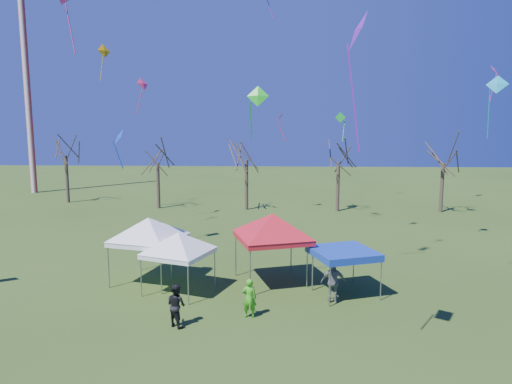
{
  "coord_description": "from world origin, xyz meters",
  "views": [
    {
      "loc": [
        0.58,
        -17.56,
        7.79
      ],
      "look_at": [
        -0.43,
        3.0,
        4.78
      ],
      "focal_mm": 32.0,
      "sensor_mm": 36.0,
      "label": 1
    }
  ],
  "objects_px": {
    "tent_blue": "(343,253)",
    "tree_2": "(246,142)",
    "tree_4": "(444,145)",
    "tree_3": "(339,145)",
    "tent_white_mid": "(178,236)",
    "tent_red": "(273,218)",
    "person_dark": "(176,305)",
    "tree_1": "(157,147)",
    "radio_mast": "(27,84)",
    "tent_white_west": "(148,222)",
    "person_green": "(249,298)",
    "person_grey": "(333,282)",
    "tree_0": "(65,139)"
  },
  "relations": [
    {
      "from": "tree_0",
      "to": "tent_blue",
      "type": "height_order",
      "value": "tree_0"
    },
    {
      "from": "tree_4",
      "to": "person_dark",
      "type": "bearing_deg",
      "value": -127.06
    },
    {
      "from": "tent_white_west",
      "to": "person_grey",
      "type": "relative_size",
      "value": 2.2
    },
    {
      "from": "radio_mast",
      "to": "tree_1",
      "type": "bearing_deg",
      "value": -28.48
    },
    {
      "from": "tent_red",
      "to": "tent_blue",
      "type": "bearing_deg",
      "value": -21.84
    },
    {
      "from": "radio_mast",
      "to": "tent_blue",
      "type": "height_order",
      "value": "radio_mast"
    },
    {
      "from": "tree_1",
      "to": "person_dark",
      "type": "relative_size",
      "value": 4.43
    },
    {
      "from": "tent_red",
      "to": "tent_white_mid",
      "type": "bearing_deg",
      "value": -162.11
    },
    {
      "from": "tree_0",
      "to": "person_green",
      "type": "height_order",
      "value": "tree_0"
    },
    {
      "from": "tent_white_west",
      "to": "person_grey",
      "type": "height_order",
      "value": "tent_white_west"
    },
    {
      "from": "tree_3",
      "to": "tent_red",
      "type": "height_order",
      "value": "tree_3"
    },
    {
      "from": "tree_1",
      "to": "tree_3",
      "type": "relative_size",
      "value": 0.95
    },
    {
      "from": "tree_3",
      "to": "tent_blue",
      "type": "bearing_deg",
      "value": -96.6
    },
    {
      "from": "tree_2",
      "to": "tent_white_west",
      "type": "relative_size",
      "value": 1.97
    },
    {
      "from": "radio_mast",
      "to": "tent_white_west",
      "type": "bearing_deg",
      "value": -53.3
    },
    {
      "from": "tent_white_mid",
      "to": "tent_blue",
      "type": "height_order",
      "value": "tent_white_mid"
    },
    {
      "from": "radio_mast",
      "to": "tree_3",
      "type": "height_order",
      "value": "radio_mast"
    },
    {
      "from": "tree_2",
      "to": "tree_4",
      "type": "relative_size",
      "value": 1.04
    },
    {
      "from": "tree_3",
      "to": "tent_white_mid",
      "type": "xyz_separation_m",
      "value": [
        -10.1,
        -21.11,
        -3.4
      ]
    },
    {
      "from": "tree_1",
      "to": "tent_blue",
      "type": "height_order",
      "value": "tree_1"
    },
    {
      "from": "tree_1",
      "to": "tree_3",
      "type": "distance_m",
      "value": 16.81
    },
    {
      "from": "tree_2",
      "to": "tent_blue",
      "type": "height_order",
      "value": "tree_2"
    },
    {
      "from": "tree_1",
      "to": "person_grey",
      "type": "distance_m",
      "value": 27.03
    },
    {
      "from": "tent_white_mid",
      "to": "tree_4",
      "type": "bearing_deg",
      "value": 47.33
    },
    {
      "from": "tent_red",
      "to": "tree_1",
      "type": "bearing_deg",
      "value": 118.63
    },
    {
      "from": "tree_4",
      "to": "tent_white_mid",
      "type": "height_order",
      "value": "tree_4"
    },
    {
      "from": "tent_blue",
      "to": "tree_4",
      "type": "bearing_deg",
      "value": 60.73
    },
    {
      "from": "tent_blue",
      "to": "tree_2",
      "type": "bearing_deg",
      "value": 105.62
    },
    {
      "from": "tent_white_west",
      "to": "person_dark",
      "type": "xyz_separation_m",
      "value": [
        2.48,
        -5.06,
        -2.2
      ]
    },
    {
      "from": "tree_3",
      "to": "tent_white_mid",
      "type": "relative_size",
      "value": 2.23
    },
    {
      "from": "tent_white_west",
      "to": "person_grey",
      "type": "xyz_separation_m",
      "value": [
        8.88,
        -2.35,
        -2.11
      ]
    },
    {
      "from": "tree_3",
      "to": "person_green",
      "type": "bearing_deg",
      "value": -105.46
    },
    {
      "from": "radio_mast",
      "to": "tent_blue",
      "type": "xyz_separation_m",
      "value": [
        31.6,
        -30.97,
        -10.56
      ]
    },
    {
      "from": "tree_1",
      "to": "tent_white_west",
      "type": "relative_size",
      "value": 1.81
    },
    {
      "from": "person_dark",
      "to": "tree_1",
      "type": "bearing_deg",
      "value": -39.01
    },
    {
      "from": "tree_3",
      "to": "tent_white_mid",
      "type": "bearing_deg",
      "value": -115.56
    },
    {
      "from": "tent_white_mid",
      "to": "person_green",
      "type": "height_order",
      "value": "tent_white_mid"
    },
    {
      "from": "tree_1",
      "to": "tree_2",
      "type": "relative_size",
      "value": 0.92
    },
    {
      "from": "tent_white_mid",
      "to": "tent_blue",
      "type": "bearing_deg",
      "value": 0.72
    },
    {
      "from": "tree_1",
      "to": "tree_2",
      "type": "bearing_deg",
      "value": -1.85
    },
    {
      "from": "tree_3",
      "to": "tent_white_west",
      "type": "relative_size",
      "value": 1.9
    },
    {
      "from": "tree_3",
      "to": "person_grey",
      "type": "distance_m",
      "value": 22.9
    },
    {
      "from": "tree_4",
      "to": "tent_red",
      "type": "height_order",
      "value": "tree_4"
    },
    {
      "from": "person_grey",
      "to": "radio_mast",
      "type": "bearing_deg",
      "value": -46.57
    },
    {
      "from": "tree_2",
      "to": "radio_mast",
      "type": "bearing_deg",
      "value": 159.43
    },
    {
      "from": "tent_white_west",
      "to": "person_green",
      "type": "bearing_deg",
      "value": -37.78
    },
    {
      "from": "tent_blue",
      "to": "person_grey",
      "type": "height_order",
      "value": "tent_blue"
    },
    {
      "from": "tree_4",
      "to": "person_dark",
      "type": "relative_size",
      "value": 4.63
    },
    {
      "from": "person_dark",
      "to": "person_grey",
      "type": "bearing_deg",
      "value": -122.27
    },
    {
      "from": "tree_0",
      "to": "tent_red",
      "type": "distance_m",
      "value": 31.44
    }
  ]
}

